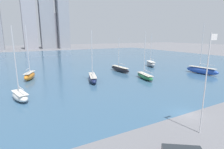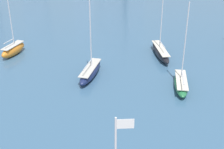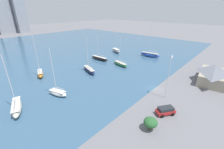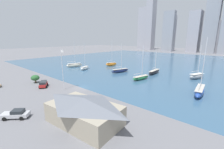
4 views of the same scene
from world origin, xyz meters
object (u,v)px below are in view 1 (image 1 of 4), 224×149
Objects in this scene: flag_pole at (206,82)px; sailboat_black at (120,69)px; sailboat_navy at (93,78)px; sailboat_blue at (202,70)px; sailboat_green at (145,76)px; sailboat_white at (20,96)px; sailboat_gray at (151,64)px; sailboat_orange at (30,75)px.

flag_pole is 40.57m from sailboat_black.
sailboat_navy is at bearing -152.20° from sailboat_black.
sailboat_green is at bearing 165.34° from sailboat_blue.
sailboat_white is (-19.66, 23.74, -5.73)m from flag_pole.
sailboat_white is 18.96m from sailboat_navy.
sailboat_black is 0.86× the size of sailboat_navy.
sailboat_blue is 19.62m from sailboat_gray.
sailboat_orange is at bearing 163.60° from sailboat_green.
sailboat_white is at bearing 129.62° from flag_pole.
sailboat_black is (31.02, 14.78, -0.01)m from sailboat_white.
flag_pole is at bearing -44.88° from sailboat_orange.
sailboat_orange reaches higher than sailboat_white.
sailboat_navy is (14.86, -10.36, -0.21)m from sailboat_orange.
sailboat_blue reaches higher than sailboat_green.
sailboat_white is at bearing -141.49° from sailboat_navy.
sailboat_navy is (-13.35, -7.90, 0.02)m from sailboat_black.
sailboat_orange is 44.66m from sailboat_gray.
sailboat_navy is 1.03× the size of sailboat_gray.
sailboat_blue is (49.66, -18.34, 0.01)m from sailboat_orange.
sailboat_blue reaches higher than sailboat_black.
flag_pole is 0.92× the size of sailboat_navy.
flag_pole is 40.24m from sailboat_blue.
flag_pole is 0.89× the size of sailboat_white.
sailboat_white is at bearing -136.91° from sailboat_gray.
sailboat_black is at bearing 10.42° from sailboat_white.
sailboat_navy is at bearing 172.44° from sailboat_green.
sailboat_navy is 0.85× the size of sailboat_blue.
sailboat_green is 22.32m from sailboat_gray.
sailboat_black is 0.89× the size of sailboat_gray.
sailboat_white is 1.04× the size of sailboat_green.
sailboat_green is 21.03m from sailboat_blue.
sailboat_navy reaches higher than flag_pole.
sailboat_orange is at bearing -156.72° from sailboat_gray.
sailboat_orange is (2.81, 17.24, 0.22)m from sailboat_white.
sailboat_orange reaches higher than sailboat_green.
sailboat_white reaches higher than sailboat_navy.
sailboat_blue reaches higher than sailboat_navy.
flag_pole is 29.08m from sailboat_green.
sailboat_gray is (16.45, 3.09, 0.17)m from sailboat_black.
sailboat_black is 0.78× the size of sailboat_orange.
flag_pole is 44.65m from sailboat_orange.
sailboat_navy is 31.77m from sailboat_gray.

